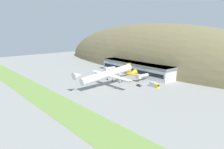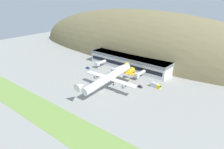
# 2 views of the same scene
# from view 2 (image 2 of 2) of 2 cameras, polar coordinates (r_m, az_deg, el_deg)

# --- Properties ---
(ground_plane) EXTENTS (411.06, 411.06, 0.00)m
(ground_plane) POSITION_cam_2_polar(r_m,az_deg,el_deg) (143.90, -3.16, -4.41)
(ground_plane) COLOR gray
(grass_strip_foreground) EXTENTS (369.95, 18.69, 0.08)m
(grass_strip_foreground) POSITION_cam_2_polar(r_m,az_deg,el_deg) (121.98, -15.98, -10.41)
(grass_strip_foreground) COLOR #759947
(grass_strip_foreground) RESTS_ON ground_plane
(hill_backdrop) EXTENTS (295.88, 78.44, 88.78)m
(hill_backdrop) POSITION_cam_2_polar(r_m,az_deg,el_deg) (228.38, 7.60, 5.36)
(hill_backdrop) COLOR olive
(hill_backdrop) RESTS_ON ground_plane
(terminal_building) EXTENTS (74.55, 20.32, 10.55)m
(terminal_building) POSITION_cam_2_polar(r_m,az_deg,el_deg) (185.86, 4.82, 3.62)
(terminal_building) COLOR silver
(terminal_building) RESTS_ON ground_plane
(jetway_0) EXTENTS (3.38, 11.85, 5.43)m
(jetway_0) POSITION_cam_2_polar(r_m,az_deg,el_deg) (186.48, -3.13, 3.09)
(jetway_0) COLOR silver
(jetway_0) RESTS_ON ground_plane
(jetway_1) EXTENTS (3.38, 14.84, 5.43)m
(jetway_1) POSITION_cam_2_polar(r_m,az_deg,el_deg) (172.62, 1.52, 1.58)
(jetway_1) COLOR silver
(jetway_1) RESTS_ON ground_plane
(jetway_2) EXTENTS (3.38, 12.08, 5.43)m
(jetway_2) POSITION_cam_2_polar(r_m,az_deg,el_deg) (163.26, 7.17, 0.21)
(jetway_2) COLOR silver
(jetway_2) RESTS_ON ground_plane
(cargo_airplane) EXTENTS (40.55, 54.72, 11.03)m
(cargo_airplane) POSITION_cam_2_polar(r_m,az_deg,el_deg) (142.11, -0.77, -0.87)
(cargo_airplane) COLOR silver
(service_car_0) EXTENTS (3.85, 2.07, 1.42)m
(service_car_0) POSITION_cam_2_polar(r_m,az_deg,el_deg) (150.16, 7.27, -3.16)
(service_car_0) COLOR #333338
(service_car_0) RESTS_ON ground_plane
(service_car_1) EXTENTS (4.10, 2.19, 1.50)m
(service_car_1) POSITION_cam_2_polar(r_m,az_deg,el_deg) (184.50, -6.34, 1.67)
(service_car_1) COLOR #264C99
(service_car_1) RESTS_ON ground_plane
(fuel_truck) EXTENTS (7.21, 2.71, 3.20)m
(fuel_truck) POSITION_cam_2_polar(r_m,az_deg,el_deg) (151.38, 11.31, -2.83)
(fuel_truck) COLOR gold
(fuel_truck) RESTS_ON ground_plane
(traffic_cone_0) EXTENTS (0.52, 0.52, 0.58)m
(traffic_cone_0) POSITION_cam_2_polar(r_m,az_deg,el_deg) (173.32, -9.00, 0.08)
(traffic_cone_0) COLOR orange
(traffic_cone_0) RESTS_ON ground_plane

